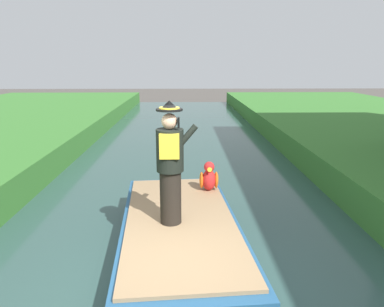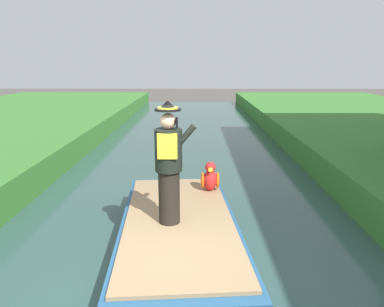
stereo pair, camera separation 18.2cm
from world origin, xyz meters
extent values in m
plane|color=#4C4742|center=(0.00, 0.00, 0.00)|extent=(80.00, 80.00, 0.00)
cube|color=#2D4C47|center=(0.00, 0.00, 0.05)|extent=(6.70, 48.00, 0.10)
cube|color=#23517A|center=(0.00, 1.17, 0.38)|extent=(2.12, 4.33, 0.56)
cube|color=#997A56|center=(0.00, 1.17, 0.69)|extent=(1.95, 3.98, 0.05)
cylinder|color=black|center=(-0.14, 1.03, 1.12)|extent=(0.32, 0.32, 0.82)
cylinder|color=black|center=(-0.14, 1.03, 1.84)|extent=(0.40, 0.40, 0.62)
cube|color=gold|center=(-0.14, 0.84, 1.94)|extent=(0.28, 0.06, 0.36)
sphere|color=#DBA884|center=(-0.14, 1.03, 2.27)|extent=(0.23, 0.23, 0.23)
cylinder|color=black|center=(-0.14, 1.03, 2.43)|extent=(0.38, 0.38, 0.03)
cone|color=black|center=(-0.14, 1.03, 2.50)|extent=(0.26, 0.26, 0.12)
cylinder|color=gold|center=(-0.14, 1.03, 2.46)|extent=(0.29, 0.29, 0.02)
cylinder|color=black|center=(0.08, 0.99, 2.02)|extent=(0.38, 0.09, 0.43)
cube|color=black|center=(-0.01, 0.97, 2.26)|extent=(0.03, 0.08, 0.15)
ellipsoid|color=red|center=(0.54, 2.45, 0.91)|extent=(0.26, 0.32, 0.40)
sphere|color=red|center=(0.54, 2.41, 1.18)|extent=(0.20, 0.20, 0.20)
cone|color=yellow|center=(0.54, 2.31, 1.17)|extent=(0.09, 0.09, 0.09)
ellipsoid|color=orange|center=(0.40, 2.45, 0.91)|extent=(0.08, 0.20, 0.32)
ellipsoid|color=orange|center=(0.68, 2.45, 0.91)|extent=(0.08, 0.20, 0.32)
camera|label=1|loc=(0.07, -4.09, 3.08)|focal=33.95mm
camera|label=2|loc=(0.25, -4.09, 3.08)|focal=33.95mm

